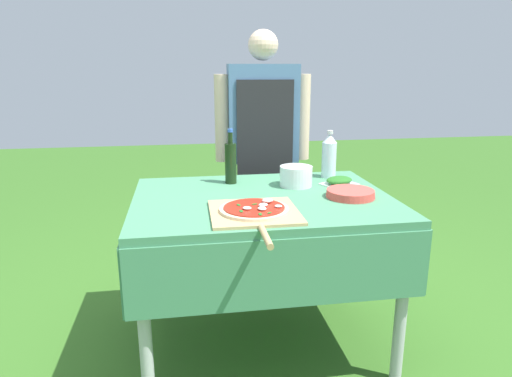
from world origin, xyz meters
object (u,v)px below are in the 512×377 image
Objects in this scene: oil_bottle at (231,162)px; mixing_tub at (296,176)px; person_cook at (263,138)px; herb_container at (339,181)px; plate_stack at (350,194)px; water_bottle at (329,155)px; pizza_on_peel at (255,211)px; prep_table at (263,217)px.

oil_bottle reaches higher than mixing_tub.
person_cook is 0.66m from herb_container.
water_bottle is at bearing 86.87° from plate_stack.
person_cook is 2.78× the size of pizza_on_peel.
prep_table is at bearing -66.79° from oil_bottle.
pizza_on_peel is (-0.08, -0.25, 0.11)m from prep_table.
herb_container is 0.23m from plate_stack.
pizza_on_peel is 0.49m from mixing_tub.
person_cook is 0.53m from oil_bottle.
herb_container is at bearing 83.88° from plate_stack.
person_cook is at bearing 107.99° from plate_stack.
pizza_on_peel reaches higher than prep_table.
pizza_on_peel is (-0.21, -0.98, -0.14)m from person_cook.
oil_bottle is at bearing -175.10° from water_bottle.
oil_bottle is 1.10× the size of water_bottle.
mixing_tub is at bearing 129.85° from plate_stack.
person_cook is at bearing 116.11° from herb_container.
person_cook reaches higher than water_bottle.
plate_stack is at bearing -10.47° from prep_table.
herb_container is (0.42, 0.15, 0.12)m from prep_table.
herb_container is (0.49, 0.40, 0.01)m from pizza_on_peel.
pizza_on_peel is 3.43× the size of mixing_tub.
plate_stack is (0.47, 0.17, 0.00)m from pizza_on_peel.
person_cook is at bearing 96.57° from mixing_tub.
plate_stack is at bearing -50.15° from mixing_tub.
person_cook is 6.11× the size of water_bottle.
mixing_tub is (-0.22, -0.15, -0.07)m from water_bottle.
mixing_tub is at bearing 98.27° from person_cook.
water_bottle is at bearing 49.66° from pizza_on_peel.
water_bottle is at bearing 4.90° from oil_bottle.
mixing_tub is at bearing 57.10° from pizza_on_peel.
herb_container is 0.93× the size of plate_stack.
pizza_on_peel is at bearing -141.03° from herb_container.
oil_bottle reaches higher than plate_stack.
herb_container is 0.22m from mixing_tub.
herb_container is at bearing 117.81° from person_cook.
mixing_tub reaches higher than plate_stack.
prep_table is 5.79× the size of herb_container.
herb_container is 1.27× the size of mixing_tub.
water_bottle is at bearing 90.94° from herb_container.
prep_table is 0.42m from plate_stack.
prep_table is 0.79m from person_cook.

